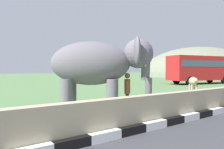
{
  "coord_description": "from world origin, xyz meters",
  "views": [
    {
      "loc": [
        -1.96,
        -0.34,
        1.78
      ],
      "look_at": [
        2.86,
        6.22,
        1.6
      ],
      "focal_mm": 33.94,
      "sensor_mm": 36.0,
      "label": 1
    }
  ],
  "objects": [
    {
      "name": "elephant",
      "position": [
        2.55,
        6.6,
        1.98
      ],
      "size": [
        3.94,
        3.64,
        3.0
      ],
      "color": "slate",
      "rests_on": "ground_plane"
    },
    {
      "name": "striped_curb",
      "position": [
        -0.35,
        3.98,
        0.12
      ],
      "size": [
        16.2,
        0.2,
        0.24
      ],
      "color": "white",
      "rests_on": "ground_plane"
    },
    {
      "name": "person_handler",
      "position": [
        3.69,
        6.29,
        0.93
      ],
      "size": [
        0.47,
        0.53,
        1.66
      ],
      "color": "navy",
      "rests_on": "ground_plane"
    },
    {
      "name": "barrier_parapet",
      "position": [
        2.0,
        4.28,
        0.5
      ],
      "size": [
        28.0,
        0.36,
        1.0
      ],
      "primitive_type": "cube",
      "color": "tan",
      "rests_on": "ground_plane"
    },
    {
      "name": "hill_east",
      "position": [
        55.0,
        34.25,
        0.0
      ],
      "size": [
        37.25,
        29.8,
        16.73
      ],
      "color": "gray",
      "rests_on": "ground_plane"
    },
    {
      "name": "bus_red",
      "position": [
        23.14,
        14.69,
        2.08
      ],
      "size": [
        9.39,
        4.45,
        3.5
      ],
      "color": "#B21E1E",
      "rests_on": "ground_plane"
    },
    {
      "name": "cow_near",
      "position": [
        12.86,
        9.14,
        0.87
      ],
      "size": [
        1.64,
        1.62,
        1.23
      ],
      "color": "tan",
      "rests_on": "ground_plane"
    }
  ]
}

